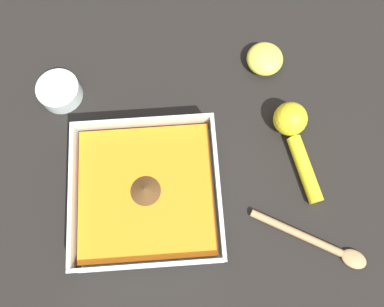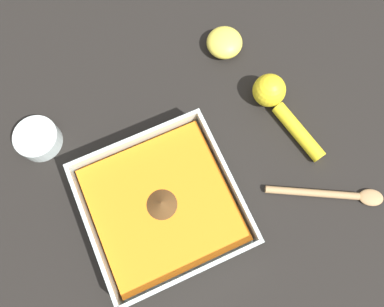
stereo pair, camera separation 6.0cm
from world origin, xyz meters
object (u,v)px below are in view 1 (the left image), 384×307
spice_bowl (60,92)px  wooden_spoon (315,241)px  lemon_squeezer (294,132)px  lemon_half (265,59)px  square_dish (147,193)px

spice_bowl → wooden_spoon: bearing=145.1°
lemon_squeezer → lemon_half: (0.03, -0.14, -0.01)m
lemon_squeezer → lemon_half: 0.15m
lemon_squeezer → spice_bowl: bearing=63.9°
spice_bowl → wooden_spoon: spice_bowl is taller
wooden_spoon → lemon_squeezer: bearing=122.6°
spice_bowl → lemon_half: bearing=-174.2°
spice_bowl → lemon_half: size_ratio=1.13×
lemon_squeezer → wooden_spoon: bearing=172.9°
lemon_half → spice_bowl: bearing=5.8°
lemon_half → square_dish: bearing=46.5°
square_dish → wooden_spoon: bearing=160.5°
spice_bowl → wooden_spoon: size_ratio=0.41×
spice_bowl → lemon_half: 0.37m
lemon_squeezer → lemon_half: bearing=0.7°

